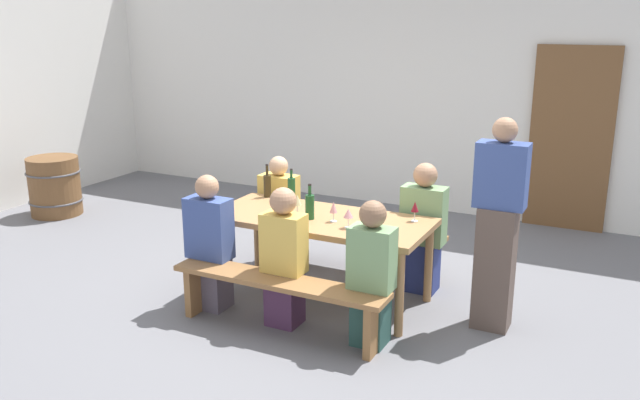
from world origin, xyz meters
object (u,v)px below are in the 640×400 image
wooden_door (570,139)px  seated_guest_near_2 (371,276)px  bench_far (354,237)px  standing_host (497,230)px  wine_glass_3 (348,214)px  seated_guest_near_0 (210,246)px  wine_glass_0 (297,200)px  wine_barrel (55,186)px  wine_bottle_2 (291,189)px  seated_guest_far_1 (423,231)px  wine_bottle_0 (267,185)px  seated_guest_far_0 (279,214)px  bench_near (278,291)px  wine_bottle_1 (310,206)px  wine_glass_1 (333,208)px  seated_guest_near_1 (284,259)px  wine_glass_2 (415,207)px  tasting_table (320,226)px

wooden_door → seated_guest_near_2: size_ratio=1.86×
bench_far → standing_host: (1.47, -0.60, 0.47)m
wine_glass_3 → seated_guest_near_0: size_ratio=0.14×
wine_glass_0 → wine_barrel: bearing=167.9°
wine_bottle_2 → seated_guest_far_1: seated_guest_far_1 is taller
wooden_door → wine_bottle_0: size_ratio=6.64×
wine_bottle_0 → wine_glass_3: size_ratio=1.96×
seated_guest_far_0 → standing_host: 2.27m
wine_bottle_2 → seated_guest_far_0: bearing=136.6°
bench_near → wine_bottle_1: bearing=94.7°
wine_bottle_0 → seated_guest_far_1: 1.52m
wooden_door → bench_far: 2.96m
standing_host → wine_glass_1: bearing=8.5°
bench_far → seated_guest_near_1: bearing=-91.4°
wooden_door → seated_guest_near_1: (-1.68, -3.66, -0.50)m
wine_barrel → wine_glass_2: bearing=-6.7°
wine_glass_0 → wine_glass_2: bearing=15.6°
bench_far → seated_guest_near_0: 1.51m
seated_guest_near_0 → seated_guest_far_1: seated_guest_far_1 is taller
tasting_table → wine_bottle_0: bearing=154.1°
bench_far → seated_guest_far_0: size_ratio=1.63×
tasting_table → seated_guest_near_2: bearing=-38.8°
wine_glass_0 → wine_bottle_1: bearing=-21.0°
wine_barrel → wine_bottle_1: bearing=-12.5°
bench_far → seated_guest_far_1: (0.74, -0.15, 0.22)m
wine_bottle_2 → seated_guest_near_0: bearing=-109.4°
wine_glass_3 → seated_guest_near_0: 1.20m
wine_bottle_0 → wine_glass_0: (0.53, -0.39, 0.01)m
seated_guest_far_0 → standing_host: size_ratio=0.65×
seated_guest_near_0 → bench_far: bearing=-29.9°
bench_near → wine_barrel: wine_barrel is taller
standing_host → wine_glass_3: bearing=14.5°
wine_glass_0 → bench_far: bearing=74.9°
wine_barrel → standing_host: bearing=-7.0°
tasting_table → bench_far: 0.79m
bench_far → wine_barrel: (-4.10, 0.08, 0.01)m
wine_bottle_0 → seated_guest_near_1: bearing=-52.9°
wine_bottle_0 → wine_barrel: wine_bottle_0 is taller
seated_guest_far_0 → wine_barrel: 3.37m
wine_glass_3 → standing_host: 1.17m
wine_bottle_1 → wine_glass_2: (0.82, 0.33, 0.01)m
tasting_table → seated_guest_far_0: seated_guest_far_0 is taller
wine_bottle_2 → wine_glass_2: wine_bottle_2 is taller
wooden_door → seated_guest_near_0: wooden_door is taller
wine_glass_2 → standing_host: (0.71, -0.11, -0.05)m
seated_guest_far_0 → wine_glass_3: bearing=55.4°
wine_glass_1 → seated_guest_near_2: seated_guest_near_2 is taller
wine_barrel → wine_glass_1: bearing=-11.6°
wine_bottle_2 → wine_barrel: (-3.66, 0.51, -0.51)m
wine_glass_1 → seated_guest_near_1: size_ratio=0.15×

